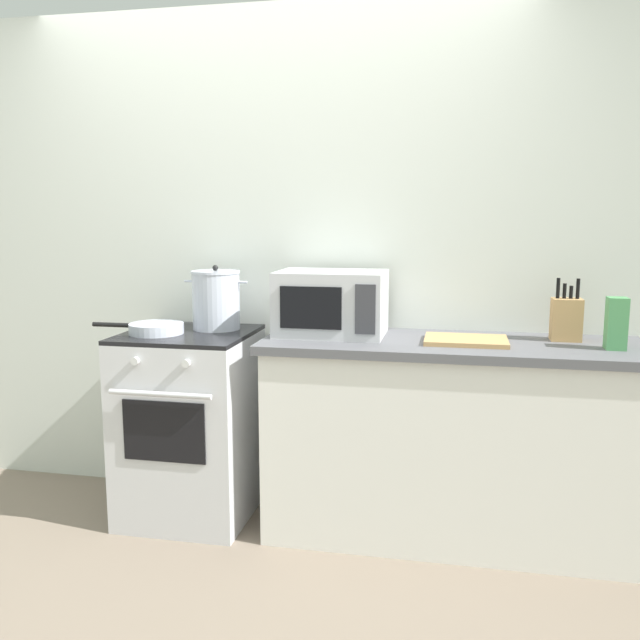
{
  "coord_description": "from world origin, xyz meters",
  "views": [
    {
      "loc": [
        0.91,
        -2.38,
        1.48
      ],
      "look_at": [
        0.3,
        0.6,
        1.0
      ],
      "focal_mm": 37.51,
      "sensor_mm": 36.0,
      "label": 1
    }
  ],
  "objects_px": {
    "knife_block": "(566,319)",
    "pasta_box": "(616,324)",
    "stove": "(191,424)",
    "stock_pot": "(216,300)",
    "cutting_board": "(466,340)",
    "microwave": "(331,303)",
    "frying_pan": "(155,328)"
  },
  "relations": [
    {
      "from": "cutting_board",
      "to": "pasta_box",
      "type": "xyz_separation_m",
      "value": [
        0.61,
        -0.03,
        0.1
      ]
    },
    {
      "from": "frying_pan",
      "to": "knife_block",
      "type": "relative_size",
      "value": 1.63
    },
    {
      "from": "stove",
      "to": "knife_block",
      "type": "bearing_deg",
      "value": 4.61
    },
    {
      "from": "stock_pot",
      "to": "cutting_board",
      "type": "relative_size",
      "value": 0.9
    },
    {
      "from": "microwave",
      "to": "knife_block",
      "type": "bearing_deg",
      "value": 3.35
    },
    {
      "from": "frying_pan",
      "to": "knife_block",
      "type": "xyz_separation_m",
      "value": [
        1.89,
        0.21,
        0.07
      ]
    },
    {
      "from": "knife_block",
      "to": "pasta_box",
      "type": "height_order",
      "value": "knife_block"
    },
    {
      "from": "stove",
      "to": "cutting_board",
      "type": "xyz_separation_m",
      "value": [
        1.31,
        0.0,
        0.47
      ]
    },
    {
      "from": "pasta_box",
      "to": "stock_pot",
      "type": "bearing_deg",
      "value": 175.39
    },
    {
      "from": "stove",
      "to": "stock_pot",
      "type": "xyz_separation_m",
      "value": [
        0.1,
        0.12,
        0.6
      ]
    },
    {
      "from": "cutting_board",
      "to": "frying_pan",
      "type": "bearing_deg",
      "value": -177.32
    },
    {
      "from": "knife_block",
      "to": "pasta_box",
      "type": "bearing_deg",
      "value": -44.5
    },
    {
      "from": "stove",
      "to": "microwave",
      "type": "bearing_deg",
      "value": 6.54
    },
    {
      "from": "stock_pot",
      "to": "microwave",
      "type": "xyz_separation_m",
      "value": [
        0.59,
        -0.04,
        0.0
      ]
    },
    {
      "from": "frying_pan",
      "to": "stove",
      "type": "bearing_deg",
      "value": 26.16
    },
    {
      "from": "stock_pot",
      "to": "pasta_box",
      "type": "xyz_separation_m",
      "value": [
        1.82,
        -0.15,
        -0.04
      ]
    },
    {
      "from": "microwave",
      "to": "pasta_box",
      "type": "bearing_deg",
      "value": -5.01
    },
    {
      "from": "frying_pan",
      "to": "cutting_board",
      "type": "distance_m",
      "value": 1.45
    },
    {
      "from": "stove",
      "to": "pasta_box",
      "type": "xyz_separation_m",
      "value": [
        1.92,
        -0.03,
        0.57
      ]
    },
    {
      "from": "microwave",
      "to": "pasta_box",
      "type": "distance_m",
      "value": 1.24
    },
    {
      "from": "cutting_board",
      "to": "knife_block",
      "type": "bearing_deg",
      "value": 17.72
    },
    {
      "from": "stock_pot",
      "to": "pasta_box",
      "type": "bearing_deg",
      "value": -4.61
    },
    {
      "from": "frying_pan",
      "to": "microwave",
      "type": "distance_m",
      "value": 0.85
    },
    {
      "from": "stock_pot",
      "to": "cutting_board",
      "type": "height_order",
      "value": "stock_pot"
    },
    {
      "from": "knife_block",
      "to": "pasta_box",
      "type": "relative_size",
      "value": 1.28
    },
    {
      "from": "microwave",
      "to": "cutting_board",
      "type": "height_order",
      "value": "microwave"
    },
    {
      "from": "stove",
      "to": "cutting_board",
      "type": "height_order",
      "value": "cutting_board"
    },
    {
      "from": "stove",
      "to": "knife_block",
      "type": "distance_m",
      "value": 1.84
    },
    {
      "from": "stove",
      "to": "stock_pot",
      "type": "bearing_deg",
      "value": 48.36
    },
    {
      "from": "microwave",
      "to": "frying_pan",
      "type": "bearing_deg",
      "value": -169.98
    },
    {
      "from": "microwave",
      "to": "pasta_box",
      "type": "xyz_separation_m",
      "value": [
        1.23,
        -0.11,
        -0.04
      ]
    },
    {
      "from": "cutting_board",
      "to": "knife_block",
      "type": "xyz_separation_m",
      "value": [
        0.44,
        0.14,
        0.09
      ]
    }
  ]
}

